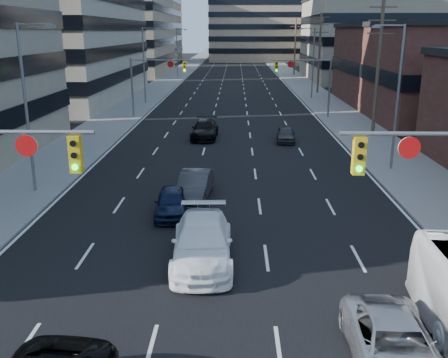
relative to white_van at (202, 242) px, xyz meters
name	(u,v)px	position (x,y,z in m)	size (l,w,h in m)	color
road_surface	(234,64)	(0.70, 118.36, -0.80)	(18.00, 300.00, 0.02)	black
sidewalk_left	(191,64)	(-10.80, 118.36, -0.74)	(5.00, 300.00, 0.15)	slate
sidewalk_right	(277,64)	(12.20, 118.36, -0.74)	(5.00, 300.00, 0.15)	slate
office_left_far	(117,34)	(-23.30, 88.36, 7.19)	(20.00, 30.00, 16.00)	gray
office_right_far	(371,40)	(25.70, 76.36, 6.19)	(22.00, 28.00, 14.00)	gray
bg_block_left	(135,26)	(-27.30, 128.36, 9.19)	(24.00, 24.00, 20.00)	#ADA089
bg_block_right	(356,41)	(32.70, 118.36, 5.19)	(22.00, 22.00, 12.00)	gray
signal_far_left	(154,75)	(-6.99, 33.36, 3.49)	(6.09, 0.33, 6.00)	slate
signal_far_right	(307,76)	(8.38, 33.36, 3.49)	(6.09, 0.33, 6.00)	slate
utility_pole_block	(378,67)	(12.90, 24.36, 4.97)	(2.20, 0.28, 11.00)	#4C3D2D
utility_pole_midblock	(319,52)	(12.90, 54.36, 4.97)	(2.20, 0.28, 11.00)	#4C3D2D
utility_pole_distant	(295,46)	(12.90, 84.36, 4.97)	(2.20, 0.28, 11.00)	#4C3D2D
streetlight_left_near	(28,101)	(-9.64, 8.36, 4.24)	(2.03, 0.22, 9.00)	slate
streetlight_left_mid	(145,62)	(-9.64, 43.36, 4.24)	(2.03, 0.22, 9.00)	slate
streetlight_left_far	(178,51)	(-9.64, 78.36, 4.24)	(2.03, 0.22, 9.00)	slate
streetlight_right_near	(396,91)	(11.04, 13.36, 4.24)	(2.03, 0.22, 9.00)	slate
streetlight_right_far	(312,60)	(11.04, 48.36, 4.24)	(2.03, 0.22, 9.00)	slate
white_van	(202,242)	(0.00, 0.00, 0.00)	(2.27, 5.59, 1.62)	white
silver_suv	(395,347)	(5.45, -6.29, -0.14)	(2.21, 4.80, 1.33)	#A9AAAE
sedan_blue	(171,202)	(-1.83, 5.09, -0.16)	(1.53, 3.80, 1.29)	black
sedan_grey_center	(195,186)	(-0.90, 7.49, -0.08)	(1.55, 4.44, 1.46)	#313133
sedan_black_far	(205,129)	(-1.30, 23.16, -0.07)	(2.06, 5.08, 1.47)	black
sedan_grey_right	(286,134)	(5.29, 21.96, -0.20)	(1.44, 3.57, 1.22)	#333335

